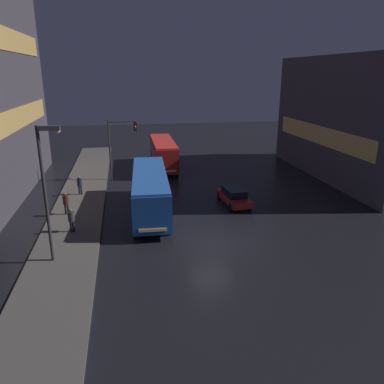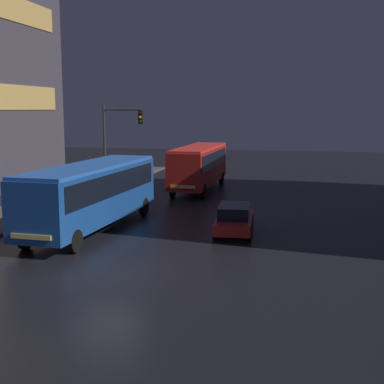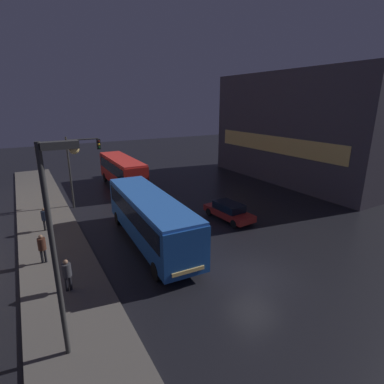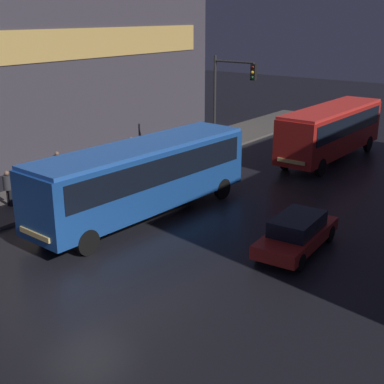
{
  "view_description": "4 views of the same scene",
  "coord_description": "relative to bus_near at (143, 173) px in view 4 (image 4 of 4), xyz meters",
  "views": [
    {
      "loc": [
        -5.13,
        -21.12,
        10.51
      ],
      "look_at": [
        0.01,
        6.77,
        1.44
      ],
      "focal_mm": 35.0,
      "sensor_mm": 36.0,
      "label": 1
    },
    {
      "loc": [
        7.01,
        -17.97,
        5.98
      ],
      "look_at": [
        1.63,
        6.95,
        2.0
      ],
      "focal_mm": 50.0,
      "sensor_mm": 36.0,
      "label": 2
    },
    {
      "loc": [
        -10.0,
        -10.52,
        9.05
      ],
      "look_at": [
        1.8,
        9.9,
        1.88
      ],
      "focal_mm": 28.0,
      "sensor_mm": 36.0,
      "label": 3
    },
    {
      "loc": [
        11.71,
        -9.9,
        8.58
      ],
      "look_at": [
        -1.53,
        7.6,
        1.2
      ],
      "focal_mm": 50.0,
      "sensor_mm": 36.0,
      "label": 4
    }
  ],
  "objects": [
    {
      "name": "ground_plane",
      "position": [
        3.33,
        -6.47,
        -2.02
      ],
      "size": [
        120.0,
        120.0,
        0.0
      ],
      "primitive_type": "plane",
      "color": "black"
    },
    {
      "name": "sidewalk_left",
      "position": [
        -5.67,
        3.53,
        -1.95
      ],
      "size": [
        4.0,
        48.0,
        0.15
      ],
      "color": "#56514C",
      "rests_on": "ground"
    },
    {
      "name": "traffic_light_main",
      "position": [
        -2.26,
        9.98,
        2.15
      ],
      "size": [
        2.86,
        0.35,
        6.22
      ],
      "color": "#2D2D2D",
      "rests_on": "ground"
    },
    {
      "name": "bus_far",
      "position": [
        2.57,
        14.07,
        -0.02
      ],
      "size": [
        2.55,
        10.01,
        3.25
      ],
      "rotation": [
        0.0,
        0.0,
        3.13
      ],
      "color": "#AD1E19",
      "rests_on": "ground"
    },
    {
      "name": "car_taxi",
      "position": [
        6.99,
        0.81,
        -1.3
      ],
      "size": [
        2.01,
        4.56,
        1.38
      ],
      "rotation": [
        0.0,
        0.0,
        3.21
      ],
      "color": "maroon",
      "rests_on": "ground"
    },
    {
      "name": "pedestrian_mid",
      "position": [
        -5.84,
        5.4,
        -0.85
      ],
      "size": [
        0.51,
        0.51,
        1.69
      ],
      "rotation": [
        0.0,
        0.0,
        0.19
      ],
      "color": "black",
      "rests_on": "sidewalk_left"
    },
    {
      "name": "pedestrian_near",
      "position": [
        -6.37,
        0.51,
        -0.82
      ],
      "size": [
        0.46,
        0.46,
        1.74
      ],
      "rotation": [
        0.0,
        0.0,
        1.51
      ],
      "color": "black",
      "rests_on": "sidewalk_left"
    },
    {
      "name": "bus_near",
      "position": [
        0.0,
        0.0,
        0.0
      ],
      "size": [
        3.14,
        11.3,
        3.28
      ],
      "rotation": [
        0.0,
        0.0,
        3.09
      ],
      "color": "#194793",
      "rests_on": "ground"
    },
    {
      "name": "pedestrian_far",
      "position": [
        -5.56,
        -3.01,
        -0.86
      ],
      "size": [
        0.54,
        0.54,
        1.68
      ],
      "rotation": [
        0.0,
        0.0,
        4.41
      ],
      "color": "black",
      "rests_on": "sidewalk_left"
    }
  ]
}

